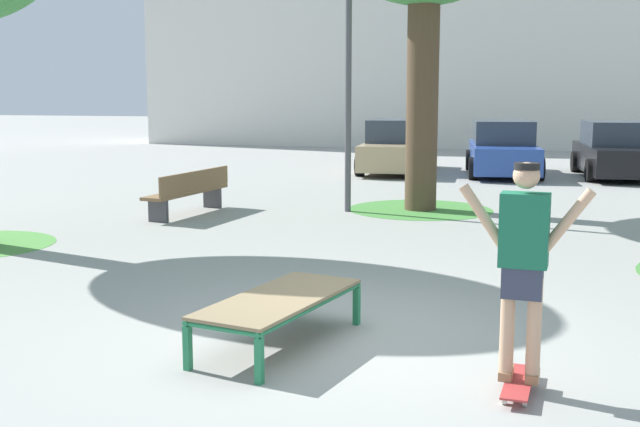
% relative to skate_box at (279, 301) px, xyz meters
% --- Properties ---
extents(ground_plane, '(120.00, 120.00, 0.00)m').
position_rel_skate_box_xyz_m(ground_plane, '(0.55, 0.44, -0.41)').
color(ground_plane, '#999993').
extents(building_facade, '(35.94, 4.00, 11.61)m').
position_rel_skate_box_xyz_m(building_facade, '(4.10, 27.53, 5.39)').
color(building_facade, silver).
rests_on(building_facade, ground).
extents(skate_box, '(1.17, 2.02, 0.46)m').
position_rel_skate_box_xyz_m(skate_box, '(0.00, 0.00, 0.00)').
color(skate_box, '#237A4C').
rests_on(skate_box, ground).
extents(skateboard, '(0.26, 0.81, 0.09)m').
position_rel_skate_box_xyz_m(skateboard, '(2.13, -0.65, -0.34)').
color(skateboard, '#B23333').
rests_on(skateboard, ground).
extents(skater, '(1.00, 0.31, 1.69)m').
position_rel_skate_box_xyz_m(skater, '(2.13, -0.65, 0.66)').
color(skater, tan).
rests_on(skater, skateboard).
extents(grass_patch_mid_back, '(2.83, 2.83, 0.01)m').
position_rel_skate_box_xyz_m(grass_patch_mid_back, '(0.18, 8.79, -0.41)').
color(grass_patch_mid_back, '#47893D').
rests_on(grass_patch_mid_back, ground).
extents(car_tan, '(2.02, 4.25, 1.50)m').
position_rel_skate_box_xyz_m(car_tan, '(-1.40, 15.98, 0.28)').
color(car_tan, tan).
rests_on(car_tan, ground).
extents(car_blue, '(2.23, 4.35, 1.50)m').
position_rel_skate_box_xyz_m(car_blue, '(1.57, 15.88, 0.28)').
color(car_blue, '#28479E').
rests_on(car_blue, ground).
extents(car_black, '(2.18, 4.33, 1.50)m').
position_rel_skate_box_xyz_m(car_black, '(4.53, 16.05, 0.28)').
color(car_black, black).
rests_on(car_black, ground).
extents(park_bench, '(0.76, 2.44, 0.83)m').
position_rel_skate_box_xyz_m(park_bench, '(-3.94, 7.06, 0.03)').
color(park_bench, brown).
rests_on(park_bench, ground).
extents(light_post, '(0.36, 0.36, 5.83)m').
position_rel_skate_box_xyz_m(light_post, '(-1.15, 8.20, 3.41)').
color(light_post, '#4C4C51').
rests_on(light_post, ground).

